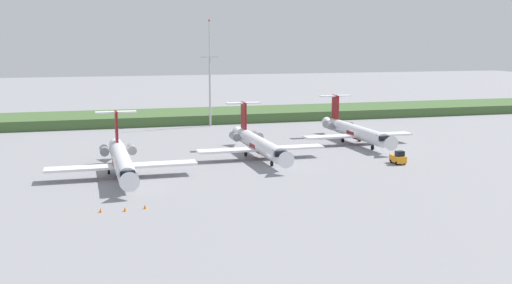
{
  "coord_description": "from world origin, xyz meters",
  "views": [
    {
      "loc": [
        -29.79,
        -95.3,
        20.82
      ],
      "look_at": [
        0.0,
        9.63,
        3.0
      ],
      "focal_mm": 43.78,
      "sensor_mm": 36.0,
      "label": 1
    }
  ],
  "objects_px": {
    "safety_cone_front_marker": "(101,210)",
    "antenna_mast": "(210,83)",
    "regional_jet_nearest": "(121,160)",
    "safety_cone_mid_marker": "(125,209)",
    "regional_jet_second": "(259,144)",
    "baggage_tug": "(398,158)",
    "regional_jet_third": "(355,131)",
    "safety_cone_rear_marker": "(145,207)"
  },
  "relations": [
    {
      "from": "safety_cone_front_marker",
      "to": "antenna_mast",
      "type": "bearing_deg",
      "value": 68.44
    },
    {
      "from": "regional_jet_nearest",
      "to": "safety_cone_mid_marker",
      "type": "xyz_separation_m",
      "value": [
        -1.03,
        -20.91,
        -2.26
      ]
    },
    {
      "from": "regional_jet_nearest",
      "to": "regional_jet_second",
      "type": "height_order",
      "value": "same"
    },
    {
      "from": "regional_jet_nearest",
      "to": "baggage_tug",
      "type": "bearing_deg",
      "value": -3.91
    },
    {
      "from": "regional_jet_third",
      "to": "safety_cone_front_marker",
      "type": "height_order",
      "value": "regional_jet_third"
    },
    {
      "from": "regional_jet_second",
      "to": "regional_jet_third",
      "type": "distance_m",
      "value": 25.29
    },
    {
      "from": "safety_cone_front_marker",
      "to": "safety_cone_rear_marker",
      "type": "relative_size",
      "value": 1.0
    },
    {
      "from": "regional_jet_third",
      "to": "safety_cone_mid_marker",
      "type": "bearing_deg",
      "value": -141.09
    },
    {
      "from": "regional_jet_second",
      "to": "safety_cone_rear_marker",
      "type": "bearing_deg",
      "value": -128.38
    },
    {
      "from": "safety_cone_front_marker",
      "to": "baggage_tug",
      "type": "bearing_deg",
      "value": 19.28
    },
    {
      "from": "regional_jet_second",
      "to": "baggage_tug",
      "type": "distance_m",
      "value": 24.54
    },
    {
      "from": "regional_jet_second",
      "to": "safety_cone_rear_marker",
      "type": "distance_m",
      "value": 37.47
    },
    {
      "from": "regional_jet_second",
      "to": "safety_cone_front_marker",
      "type": "height_order",
      "value": "regional_jet_second"
    },
    {
      "from": "regional_jet_nearest",
      "to": "baggage_tug",
      "type": "xyz_separation_m",
      "value": [
        46.01,
        -3.14,
        -1.53
      ]
    },
    {
      "from": "antenna_mast",
      "to": "baggage_tug",
      "type": "relative_size",
      "value": 8.05
    },
    {
      "from": "regional_jet_third",
      "to": "safety_cone_mid_marker",
      "type": "height_order",
      "value": "regional_jet_third"
    },
    {
      "from": "safety_cone_front_marker",
      "to": "regional_jet_third",
      "type": "bearing_deg",
      "value": 37.1
    },
    {
      "from": "regional_jet_third",
      "to": "safety_cone_front_marker",
      "type": "distance_m",
      "value": 65.19
    },
    {
      "from": "baggage_tug",
      "to": "safety_cone_front_marker",
      "type": "bearing_deg",
      "value": -160.72
    },
    {
      "from": "regional_jet_nearest",
      "to": "safety_cone_rear_marker",
      "type": "distance_m",
      "value": 20.57
    },
    {
      "from": "regional_jet_third",
      "to": "baggage_tug",
      "type": "height_order",
      "value": "regional_jet_third"
    },
    {
      "from": "regional_jet_second",
      "to": "safety_cone_mid_marker",
      "type": "bearing_deg",
      "value": -130.77
    },
    {
      "from": "safety_cone_mid_marker",
      "to": "safety_cone_rear_marker",
      "type": "distance_m",
      "value": 2.56
    },
    {
      "from": "safety_cone_mid_marker",
      "to": "safety_cone_rear_marker",
      "type": "xyz_separation_m",
      "value": [
        2.5,
        0.52,
        0.0
      ]
    },
    {
      "from": "baggage_tug",
      "to": "safety_cone_mid_marker",
      "type": "relative_size",
      "value": 5.82
    },
    {
      "from": "antenna_mast",
      "to": "regional_jet_second",
      "type": "bearing_deg",
      "value": -90.22
    },
    {
      "from": "safety_cone_mid_marker",
      "to": "safety_cone_rear_marker",
      "type": "bearing_deg",
      "value": 11.71
    },
    {
      "from": "antenna_mast",
      "to": "safety_cone_rear_marker",
      "type": "xyz_separation_m",
      "value": [
        -23.39,
        -72.66,
        -10.38
      ]
    },
    {
      "from": "regional_jet_third",
      "to": "antenna_mast",
      "type": "xyz_separation_m",
      "value": [
        -23.16,
        33.59,
        8.12
      ]
    },
    {
      "from": "antenna_mast",
      "to": "baggage_tug",
      "type": "xyz_separation_m",
      "value": [
        21.15,
        -55.42,
        -9.65
      ]
    },
    {
      "from": "regional_jet_nearest",
      "to": "antenna_mast",
      "type": "height_order",
      "value": "antenna_mast"
    },
    {
      "from": "regional_jet_nearest",
      "to": "regional_jet_third",
      "type": "relative_size",
      "value": 1.0
    },
    {
      "from": "regional_jet_second",
      "to": "regional_jet_third",
      "type": "xyz_separation_m",
      "value": [
        23.33,
        9.75,
        0.0
      ]
    },
    {
      "from": "regional_jet_nearest",
      "to": "safety_cone_mid_marker",
      "type": "relative_size",
      "value": 56.36
    },
    {
      "from": "antenna_mast",
      "to": "safety_cone_rear_marker",
      "type": "height_order",
      "value": "antenna_mast"
    },
    {
      "from": "regional_jet_nearest",
      "to": "regional_jet_third",
      "type": "distance_m",
      "value": 51.53
    },
    {
      "from": "regional_jet_second",
      "to": "antenna_mast",
      "type": "relative_size",
      "value": 1.2
    },
    {
      "from": "antenna_mast",
      "to": "safety_cone_front_marker",
      "type": "xyz_separation_m",
      "value": [
        -28.8,
        -72.89,
        -10.38
      ]
    },
    {
      "from": "antenna_mast",
      "to": "regional_jet_nearest",
      "type": "bearing_deg",
      "value": -115.44
    },
    {
      "from": "safety_cone_front_marker",
      "to": "safety_cone_mid_marker",
      "type": "relative_size",
      "value": 1.0
    },
    {
      "from": "safety_cone_mid_marker",
      "to": "regional_jet_nearest",
      "type": "bearing_deg",
      "value": 87.19
    },
    {
      "from": "baggage_tug",
      "to": "antenna_mast",
      "type": "bearing_deg",
      "value": 110.89
    }
  ]
}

